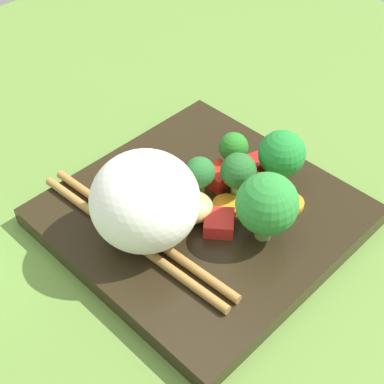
{
  "coord_description": "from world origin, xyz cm",
  "views": [
    {
      "loc": [
        -26.66,
        28.39,
        41.68
      ],
      "look_at": [
        0.92,
        0.51,
        3.92
      ],
      "focal_mm": 53.8,
      "sensor_mm": 36.0,
      "label": 1
    }
  ],
  "objects_px": {
    "carrot_slice_0": "(267,211)",
    "chopstick_pair": "(135,235)",
    "square_plate": "(202,216)",
    "rice_mound": "(145,201)",
    "broccoli_floret_2": "(267,205)"
  },
  "relations": [
    {
      "from": "square_plate",
      "to": "carrot_slice_0",
      "type": "bearing_deg",
      "value": -141.77
    },
    {
      "from": "carrot_slice_0",
      "to": "square_plate",
      "type": "bearing_deg",
      "value": 38.23
    },
    {
      "from": "rice_mound",
      "to": "broccoli_floret_2",
      "type": "bearing_deg",
      "value": -135.22
    },
    {
      "from": "square_plate",
      "to": "chopstick_pair",
      "type": "relative_size",
      "value": 1.11
    },
    {
      "from": "square_plate",
      "to": "chopstick_pair",
      "type": "distance_m",
      "value": 0.07
    },
    {
      "from": "rice_mound",
      "to": "carrot_slice_0",
      "type": "relative_size",
      "value": 3.89
    },
    {
      "from": "rice_mound",
      "to": "broccoli_floret_2",
      "type": "relative_size",
      "value": 1.45
    },
    {
      "from": "rice_mound",
      "to": "carrot_slice_0",
      "type": "bearing_deg",
      "value": -122.43
    },
    {
      "from": "carrot_slice_0",
      "to": "chopstick_pair",
      "type": "bearing_deg",
      "value": 58.3
    },
    {
      "from": "chopstick_pair",
      "to": "square_plate",
      "type": "bearing_deg",
      "value": 72.38
    },
    {
      "from": "chopstick_pair",
      "to": "broccoli_floret_2",
      "type": "bearing_deg",
      "value": 44.0
    },
    {
      "from": "broccoli_floret_2",
      "to": "chopstick_pair",
      "type": "height_order",
      "value": "broccoli_floret_2"
    },
    {
      "from": "rice_mound",
      "to": "chopstick_pair",
      "type": "xyz_separation_m",
      "value": [
        0.01,
        0.01,
        -0.04
      ]
    },
    {
      "from": "square_plate",
      "to": "carrot_slice_0",
      "type": "height_order",
      "value": "carrot_slice_0"
    },
    {
      "from": "square_plate",
      "to": "chopstick_pair",
      "type": "bearing_deg",
      "value": 75.22
    }
  ]
}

